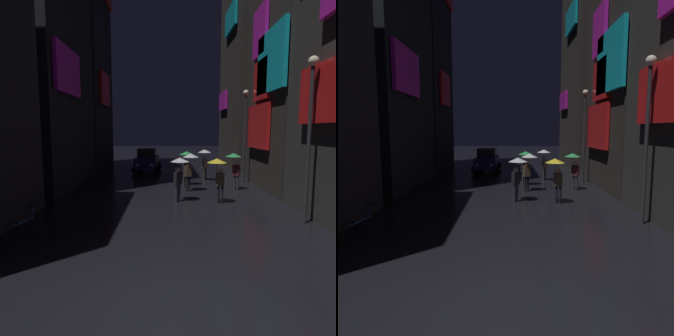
# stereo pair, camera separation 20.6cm
# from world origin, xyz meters

# --- Properties ---
(ground_plane) EXTENTS (120.00, 120.00, 0.00)m
(ground_plane) POSITION_xyz_m (0.00, 0.00, 0.00)
(ground_plane) COLOR black
(building_left_far) EXTENTS (4.25, 7.44, 21.43)m
(building_left_far) POSITION_xyz_m (-7.49, 21.72, 10.71)
(building_left_far) COLOR black
(building_left_far) RESTS_ON ground
(building_right_mid) EXTENTS (4.25, 7.20, 12.29)m
(building_right_mid) POSITION_xyz_m (7.46, 12.53, 6.15)
(building_right_mid) COLOR #2D2826
(building_right_mid) RESTS_ON ground
(building_right_far) EXTENTS (4.25, 8.69, 17.76)m
(building_right_far) POSITION_xyz_m (7.49, 22.34, 8.89)
(building_right_far) COLOR #2D2826
(building_right_far) RESTS_ON ground
(pedestrian_foreground_left_clear) EXTENTS (0.90, 0.90, 2.12)m
(pedestrian_foreground_left_clear) POSITION_xyz_m (0.53, 8.98, 1.67)
(pedestrian_foreground_left_clear) COLOR #2D2D38
(pedestrian_foreground_left_clear) RESTS_ON ground
(pedestrian_near_crossing_yellow) EXTENTS (0.90, 0.90, 2.12)m
(pedestrian_near_crossing_yellow) POSITION_xyz_m (2.32, 8.59, 1.67)
(pedestrian_near_crossing_yellow) COLOR black
(pedestrian_near_crossing_yellow) RESTS_ON ground
(pedestrian_midstreet_centre_green) EXTENTS (0.90, 0.90, 2.12)m
(pedestrian_midstreet_centre_green) POSITION_xyz_m (1.14, 13.25, 1.67)
(pedestrian_midstreet_centre_green) COLOR #38332D
(pedestrian_midstreet_centre_green) RESTS_ON ground
(pedestrian_foreground_right_green) EXTENTS (0.90, 0.90, 2.12)m
(pedestrian_foreground_right_green) POSITION_xyz_m (3.80, 11.77, 1.67)
(pedestrian_foreground_right_green) COLOR #2D2D38
(pedestrian_foreground_right_green) RESTS_ON ground
(pedestrian_midstreet_left_clear) EXTENTS (0.90, 0.90, 2.12)m
(pedestrian_midstreet_left_clear) POSITION_xyz_m (2.53, 15.10, 1.67)
(pedestrian_midstreet_left_clear) COLOR #38332D
(pedestrian_midstreet_left_clear) RESTS_ON ground
(pedestrian_far_right_clear) EXTENTS (0.90, 0.90, 2.12)m
(pedestrian_far_right_clear) POSITION_xyz_m (1.23, 11.46, 1.67)
(pedestrian_far_right_clear) COLOR black
(pedestrian_far_right_clear) RESTS_ON ground
(bicycle_parked_at_storefront) EXTENTS (0.30, 1.81, 0.96)m
(bicycle_parked_at_storefront) POSITION_xyz_m (-4.60, 4.04, 0.39)
(bicycle_parked_at_storefront) COLOR black
(bicycle_parked_at_storefront) RESTS_ON ground
(car_distant) EXTENTS (2.38, 4.21, 1.92)m
(car_distant) POSITION_xyz_m (-1.68, 19.68, 0.93)
(car_distant) COLOR navy
(car_distant) RESTS_ON ground
(streetlamp_right_far) EXTENTS (0.36, 0.36, 5.97)m
(streetlamp_right_far) POSITION_xyz_m (5.00, 14.33, 3.70)
(streetlamp_right_far) COLOR #2D2D33
(streetlamp_right_far) RESTS_ON ground
(streetlamp_right_near) EXTENTS (0.36, 0.36, 5.96)m
(streetlamp_right_near) POSITION_xyz_m (5.00, 5.49, 3.69)
(streetlamp_right_near) COLOR #2D2D33
(streetlamp_right_near) RESTS_ON ground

